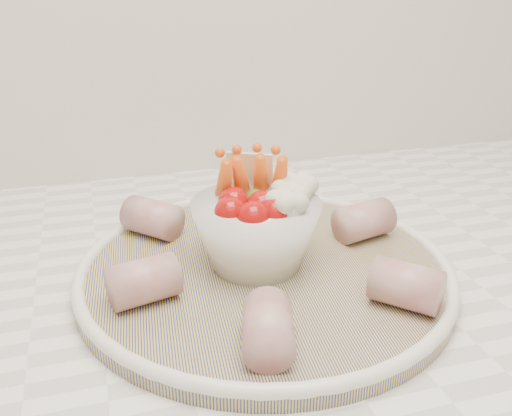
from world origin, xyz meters
name	(u,v)px	position (x,y,z in m)	size (l,w,h in m)	color
serving_platter	(265,269)	(0.15, 1.44, 0.93)	(0.38, 0.38, 0.02)	navy
veggie_bowl	(258,224)	(0.15, 1.44, 0.98)	(0.12, 0.12, 0.10)	white
cured_meat_rolls	(265,248)	(0.15, 1.44, 0.95)	(0.29, 0.30, 0.04)	#A74C52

